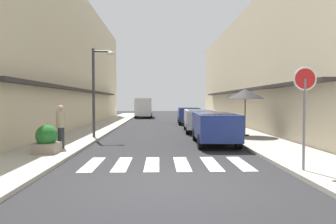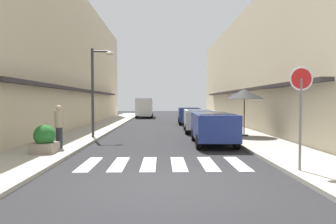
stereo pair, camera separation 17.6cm
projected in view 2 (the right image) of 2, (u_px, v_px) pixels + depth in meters
ground_plane at (163, 129)px, 21.59m from camera, size 79.89×79.89×0.00m
sidewalk_left at (98, 128)px, 21.49m from camera, size 2.63×50.84×0.12m
sidewalk_right at (226, 128)px, 21.69m from camera, size 2.63×50.84×0.12m
building_row_left at (49, 60)px, 22.04m from camera, size 5.50×34.68×10.17m
building_row_right at (274, 70)px, 22.43m from camera, size 5.50×34.68×8.76m
crosswalk at (164, 164)px, 9.43m from camera, size 5.20×2.20×0.01m
parked_car_near at (213, 125)px, 13.62m from camera, size 1.92×4.15×1.47m
parked_car_mid at (198, 118)px, 19.16m from camera, size 1.95×4.22×1.47m
parked_car_far at (189, 114)px, 26.01m from camera, size 1.93×4.15×1.47m
delivery_van at (145, 106)px, 36.47m from camera, size 2.04×5.41×2.37m
round_street_sign at (301, 91)px, 7.99m from camera, size 0.65×0.07×2.83m
street_lamp at (96, 82)px, 15.52m from camera, size 1.19×0.28×4.67m
cafe_umbrella at (244, 94)px, 16.04m from camera, size 2.11×2.11×2.57m
planter_corner at (44, 140)px, 10.81m from camera, size 0.84×0.84×1.03m
pedestrian_walking_near at (59, 125)px, 11.82m from camera, size 0.34×0.34×1.74m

